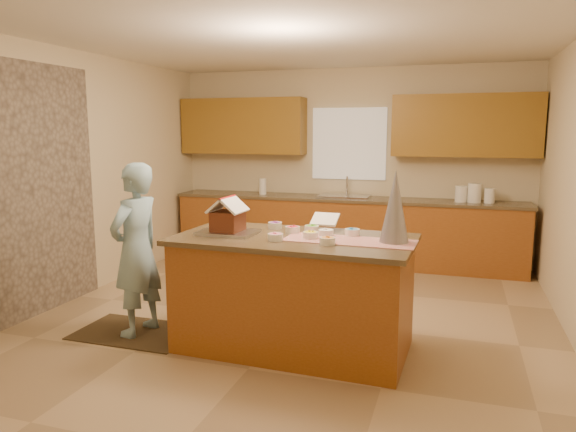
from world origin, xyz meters
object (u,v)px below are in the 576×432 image
object	(u,v)px
island_base	(294,295)
gingerbread_house	(228,218)
boy	(136,249)
tinsel_tree	(395,207)

from	to	relation	value
island_base	gingerbread_house	world-z (taller)	gingerbread_house
island_base	gingerbread_house	bearing A→B (deg)	-174.81
boy	gingerbread_house	distance (m)	0.92
tinsel_tree	boy	xyz separation A→B (m)	(-2.25, -0.16, -0.47)
gingerbread_house	island_base	bearing A→B (deg)	3.34
tinsel_tree	gingerbread_house	bearing A→B (deg)	-177.55
tinsel_tree	island_base	bearing A→B (deg)	-178.19
island_base	tinsel_tree	size ratio (longest dim) A/B	3.27
boy	gingerbread_house	size ratio (longest dim) A/B	5.12
tinsel_tree	boy	size ratio (longest dim) A/B	0.37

